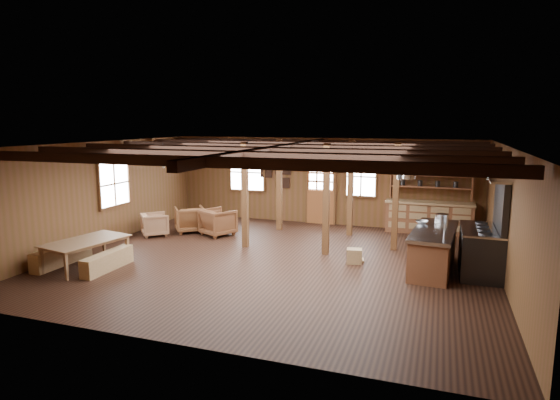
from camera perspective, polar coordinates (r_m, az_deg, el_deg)
name	(u,v)px	position (r m, az deg, el deg)	size (l,w,h in m)	color
room	(275,204)	(11.03, -0.62, -0.49)	(10.04, 9.04, 2.84)	black
ceiling_joists	(277,149)	(11.05, -0.32, 6.22)	(9.80, 8.82, 0.18)	black
timber_posts	(318,193)	(12.85, 4.69, 0.92)	(3.95, 2.35, 2.80)	#4A2B15
back_door	(321,197)	(15.32, 4.98, 0.35)	(1.02, 0.08, 2.15)	brown
window_back_left	(247,172)	(16.06, -4.02, 3.38)	(1.32, 0.06, 1.32)	white
window_back_right	(361,177)	(14.98, 9.87, 2.81)	(1.02, 0.06, 1.32)	white
window_left	(114,184)	(13.86, -19.59, 1.86)	(0.14, 1.24, 1.32)	white
notice_boards	(278,172)	(15.65, -0.31, 3.39)	(1.08, 0.03, 0.90)	beige
back_counter	(429,214)	(14.69, 17.70, -1.58)	(2.55, 0.60, 2.45)	brown
pendant_lamps	(209,162)	(12.73, -8.70, 4.62)	(1.86, 2.36, 0.66)	#2C2C2E
pot_rack	(411,170)	(10.60, 15.69, 3.50)	(0.42, 3.00, 0.43)	#2C2C2E
kitchen_island	(433,249)	(11.15, 18.20, -5.72)	(1.10, 2.57, 1.20)	brown
step_stool	(354,256)	(11.27, 9.04, -6.77)	(0.40, 0.28, 0.35)	olive
commercial_range	(484,244)	(11.16, 23.63, -4.96)	(0.90, 1.75, 2.16)	#2C2C2E
dining_table	(88,254)	(11.65, -22.40, -6.10)	(1.84, 1.03, 0.65)	brown
bench_wall	(62,255)	(12.18, -25.04, -6.10)	(0.31, 1.65, 0.45)	olive
bench_aisle	(108,261)	(11.34, -20.28, -7.01)	(0.28, 1.50, 0.41)	olive
armchair_a	(190,219)	(14.47, -10.96, -2.33)	(0.83, 0.85, 0.77)	brown
armchair_b	(218,222)	(13.90, -7.57, -2.69)	(0.84, 0.87, 0.79)	brown
armchair_c	(155,224)	(14.23, -15.00, -2.90)	(0.71, 0.73, 0.67)	#966544
counter_pot	(442,217)	(11.97, 19.13, -2.03)	(0.30, 0.30, 0.18)	silver
bowl	(422,222)	(11.56, 16.91, -2.59)	(0.28, 0.28, 0.07)	silver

